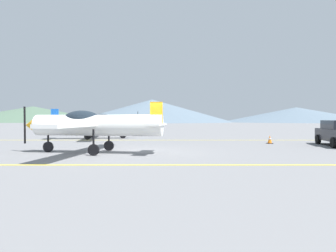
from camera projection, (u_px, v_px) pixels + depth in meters
ground_plane at (146, 152)px, 14.87m from camera, size 400.00×400.00×0.00m
apron_line_near at (138, 165)px, 10.84m from camera, size 80.00×0.16×0.01m
apron_line_far at (154, 140)px, 23.33m from camera, size 80.00×0.16×0.01m
airplane_near at (93, 124)px, 14.68m from camera, size 7.44×8.53×2.55m
airplane_mid at (95, 122)px, 25.05m from camera, size 7.44×8.53×2.55m
traffic_cone_front at (270, 139)px, 20.10m from camera, size 0.36×0.36×0.59m
hill_left at (33, 114)px, 154.60m from camera, size 82.93×82.93×8.23m
hill_centerleft at (152, 111)px, 143.10m from camera, size 78.63×78.63×11.10m
hill_centerright at (296, 115)px, 141.66m from camera, size 71.85×71.85×7.21m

